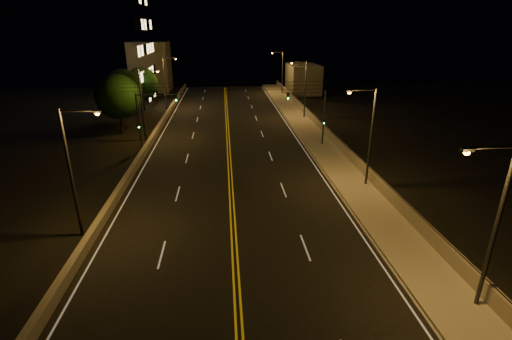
{
  "coord_description": "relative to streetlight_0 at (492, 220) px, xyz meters",
  "views": [
    {
      "loc": [
        -0.38,
        -9.37,
        13.1
      ],
      "look_at": [
        2.0,
        18.0,
        2.5
      ],
      "focal_mm": 26.0,
      "sensor_mm": 36.0,
      "label": 1
    }
  ],
  "objects": [
    {
      "name": "jersey_barrier",
      "position": [
        -20.79,
        15.6,
        -4.62
      ],
      "size": [
        0.45,
        120.0,
        0.75
      ],
      "primitive_type": "cube",
      "color": "gray",
      "rests_on": "ground"
    },
    {
      "name": "lane_markings",
      "position": [
        -11.51,
        15.52,
        -4.97
      ],
      "size": [
        17.32,
        116.0,
        0.0
      ],
      "color": "silver",
      "rests_on": "road"
    },
    {
      "name": "traffic_signal_left",
      "position": [
        -20.35,
        27.17,
        -0.92
      ],
      "size": [
        5.11,
        0.31,
        6.5
      ],
      "color": "#2D2D33",
      "rests_on": "ground"
    },
    {
      "name": "streetlight_5",
      "position": [
        -21.41,
        31.55,
        0.0
      ],
      "size": [
        2.55,
        0.28,
        8.59
      ],
      "color": "#2D2D33",
      "rests_on": "ground"
    },
    {
      "name": "streetlight_2",
      "position": [
        0.0,
        41.29,
        0.0
      ],
      "size": [
        2.55,
        0.28,
        8.59
      ],
      "color": "#2D2D33",
      "rests_on": "ground"
    },
    {
      "name": "streetlight_0",
      "position": [
        0.0,
        0.0,
        0.0
      ],
      "size": [
        2.55,
        0.28,
        8.59
      ],
      "color": "#2D2D33",
      "rests_on": "ground"
    },
    {
      "name": "tree_1",
      "position": [
        -26.57,
        42.51,
        -0.23
      ],
      "size": [
        5.57,
        5.57,
        7.56
      ],
      "color": "black",
      "rests_on": "ground"
    },
    {
      "name": "streetlight_6",
      "position": [
        -21.41,
        50.36,
        0.0
      ],
      "size": [
        2.55,
        0.28,
        8.59
      ],
      "color": "#2D2D33",
      "rests_on": "ground"
    },
    {
      "name": "traffic_signal_right",
      "position": [
        -1.47,
        27.17,
        -0.92
      ],
      "size": [
        5.11,
        0.31,
        6.5
      ],
      "color": "#2D2D33",
      "rests_on": "ground"
    },
    {
      "name": "building_tower",
      "position": [
        -36.53,
        52.53,
        10.48
      ],
      "size": [
        24.0,
        15.0,
        32.09
      ],
      "color": "slate",
      "rests_on": "ground"
    },
    {
      "name": "tree_2",
      "position": [
        -25.28,
        49.77,
        -0.53
      ],
      "size": [
        5.23,
        5.23,
        7.08
      ],
      "color": "black",
      "rests_on": "ground"
    },
    {
      "name": "overhead_wires",
      "position": [
        -11.51,
        25.1,
        2.41
      ],
      "size": [
        22.0,
        0.03,
        0.83
      ],
      "color": "black"
    },
    {
      "name": "streetlight_4",
      "position": [
        -21.41,
        8.97,
        0.0
      ],
      "size": [
        2.55,
        0.28,
        8.59
      ],
      "color": "#2D2D33",
      "rests_on": "ground"
    },
    {
      "name": "curb",
      "position": [
        -2.58,
        15.6,
        -4.92
      ],
      "size": [
        0.14,
        120.0,
        0.15
      ],
      "primitive_type": "cube",
      "color": "gray",
      "rests_on": "ground"
    },
    {
      "name": "streetlight_3",
      "position": [
        0.0,
        63.66,
        0.0
      ],
      "size": [
        2.55,
        0.28,
        8.59
      ],
      "color": "#2D2D33",
      "rests_on": "ground"
    },
    {
      "name": "distant_building_right",
      "position": [
        4.99,
        65.25,
        -2.08
      ],
      "size": [
        6.0,
        10.0,
        5.83
      ],
      "primitive_type": "cube",
      "color": "slate",
      "rests_on": "ground"
    },
    {
      "name": "distant_building_left",
      "position": [
        -27.51,
        70.98,
        0.14
      ],
      "size": [
        8.0,
        8.0,
        10.27
      ],
      "primitive_type": "cube",
      "color": "slate",
      "rests_on": "ground"
    },
    {
      "name": "sidewalk",
      "position": [
        -0.71,
        15.6,
        -4.84
      ],
      "size": [
        3.6,
        120.0,
        0.3
      ],
      "primitive_type": "cube",
      "color": "gray",
      "rests_on": "ground"
    },
    {
      "name": "streetlight_1",
      "position": [
        0.0,
        15.15,
        0.0
      ],
      "size": [
        2.55,
        0.28,
        8.59
      ],
      "color": "#2D2D33",
      "rests_on": "ground"
    },
    {
      "name": "tree_0",
      "position": [
        -25.32,
        34.88,
        -0.16
      ],
      "size": [
        5.66,
        5.66,
        7.67
      ],
      "color": "black",
      "rests_on": "ground"
    },
    {
      "name": "parapet_rail",
      "position": [
        0.94,
        15.6,
        -3.66
      ],
      "size": [
        0.06,
        120.0,
        0.06
      ],
      "primitive_type": "cylinder",
      "rotation": [
        1.57,
        0.0,
        0.0
      ],
      "color": "black",
      "rests_on": "parapet_wall"
    },
    {
      "name": "parapet_wall",
      "position": [
        0.94,
        15.6,
        -4.19
      ],
      "size": [
        0.3,
        120.0,
        1.0
      ],
      "primitive_type": "cube",
      "color": "gray",
      "rests_on": "sidewalk"
    },
    {
      "name": "road",
      "position": [
        -11.51,
        15.6,
        -4.98
      ],
      "size": [
        18.0,
        120.0,
        0.02
      ],
      "primitive_type": "cube",
      "color": "black",
      "rests_on": "ground"
    }
  ]
}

